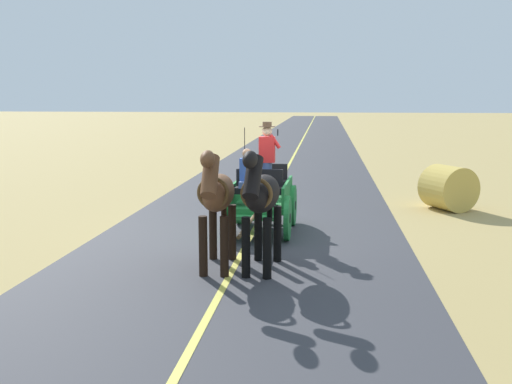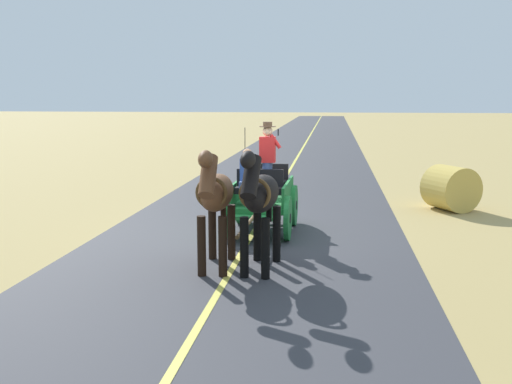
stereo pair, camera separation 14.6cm
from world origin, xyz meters
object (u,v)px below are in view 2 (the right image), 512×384
(horse_drawn_carriage, at_px, (262,197))
(horse_off_side, at_px, (216,196))
(hay_bale, at_px, (451,188))
(horse_near_side, at_px, (260,197))

(horse_drawn_carriage, xyz_separation_m, horse_off_side, (0.47, 3.02, 0.51))
(horse_drawn_carriage, distance_m, horse_off_side, 3.10)
(horse_off_side, bearing_deg, horse_drawn_carriage, -98.83)
(horse_drawn_carriage, relative_size, hay_bale, 3.76)
(hay_bale, bearing_deg, horse_near_side, 54.98)
(horse_near_side, height_order, horse_off_side, same)
(horse_off_side, distance_m, hay_bale, 8.18)
(horse_drawn_carriage, distance_m, hay_bale, 5.74)
(horse_off_side, bearing_deg, hay_bale, -129.61)
(horse_near_side, distance_m, hay_bale, 7.72)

